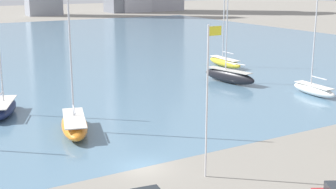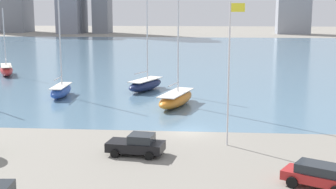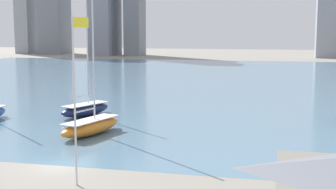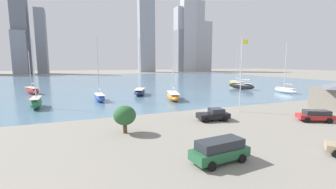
% 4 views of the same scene
% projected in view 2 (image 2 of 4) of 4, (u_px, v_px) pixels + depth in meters
% --- Properties ---
extents(ground_plane, '(500.00, 500.00, 0.00)m').
position_uv_depth(ground_plane, '(188.00, 132.00, 44.00)').
color(ground_plane, gray).
extents(harbor_water, '(180.00, 140.00, 0.00)m').
position_uv_depth(harbor_water, '(199.00, 56.00, 112.59)').
color(harbor_water, slate).
rests_on(harbor_water, ground_plane).
extents(flag_pole, '(1.24, 0.14, 12.00)m').
position_uv_depth(flag_pole, '(229.00, 69.00, 38.49)').
color(flag_pole, silver).
rests_on(flag_pole, ground_plane).
extents(sailboat_blue, '(2.25, 7.13, 13.69)m').
position_uv_depth(sailboat_blue, '(61.00, 90.00, 60.85)').
color(sailboat_blue, '#284CA8').
rests_on(sailboat_blue, harbor_water).
extents(sailboat_orange, '(4.98, 9.31, 16.62)m').
position_uv_depth(sailboat_orange, '(176.00, 98.00, 55.20)').
color(sailboat_orange, orange).
rests_on(sailboat_orange, harbor_water).
extents(sailboat_navy, '(5.39, 8.31, 14.22)m').
position_uv_depth(sailboat_navy, '(145.00, 84.00, 65.53)').
color(sailboat_navy, '#19234C').
rests_on(sailboat_navy, harbor_water).
extents(sailboat_red, '(5.34, 8.35, 11.38)m').
position_uv_depth(sailboat_red, '(6.00, 70.00, 80.36)').
color(sailboat_red, '#B72828').
rests_on(sailboat_red, harbor_water).
extents(parked_wagon_red, '(4.87, 3.87, 1.60)m').
position_uv_depth(parked_wagon_red, '(320.00, 175.00, 30.13)').
color(parked_wagon_red, '#B22323').
rests_on(parked_wagon_red, ground_plane).
extents(parked_pickup_black, '(4.70, 2.87, 1.70)m').
position_uv_depth(parked_pickup_black, '(137.00, 145.00, 36.93)').
color(parked_pickup_black, black).
rests_on(parked_pickup_black, ground_plane).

